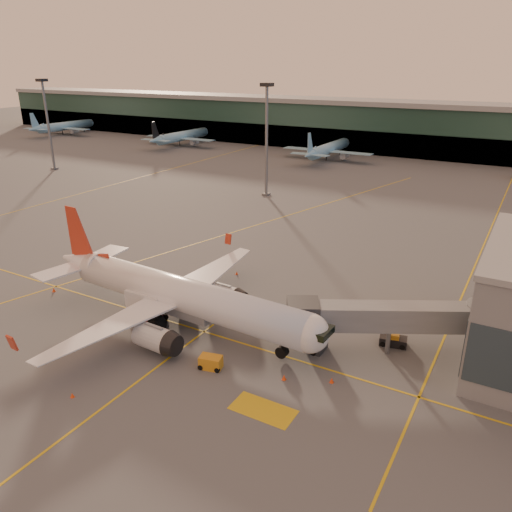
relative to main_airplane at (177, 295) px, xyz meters
The scene contains 16 objects.
ground 6.49m from the main_airplane, 103.84° to the right, with size 600.00×600.00×0.00m, color #4C4F54.
taxi_markings 40.60m from the main_airplane, 102.22° to the left, with size 100.12×173.00×0.01m.
terminal 136.89m from the main_airplane, 90.52° to the left, with size 400.00×20.00×17.60m.
mast_west_far 108.13m from the main_airplane, 148.00° to the left, with size 2.40×2.40×25.60m.
mast_west_near 65.51m from the main_airplane, 109.19° to the left, with size 2.40×2.40×25.60m.
distant_aircraft_row 113.48m from the main_airplane, 85.14° to the left, with size 350.00×34.00×13.00m.
main_airplane is the anchor object (origin of this frame).
jet_bridge 26.05m from the main_airplane, 15.41° to the left, with size 21.75×13.50×5.97m.
catering_truck 4.33m from the main_airplane, 164.07° to the right, with size 5.08×2.39×3.90m.
gpu_cart 11.03m from the main_airplane, 33.60° to the right, with size 2.61×1.90×1.38m.
pushback_tug 25.58m from the main_airplane, 18.85° to the left, with size 3.23×2.15×1.53m.
cone_nose 21.09m from the main_airplane, ahead, with size 0.42×0.42×0.54m.
cone_tail 21.22m from the main_airplane, behind, with size 0.45×0.45×0.57m.
cone_wing_right 16.83m from the main_airplane, 89.67° to the right, with size 0.38×0.38×0.49m.
cone_wing_left 17.03m from the main_airplane, 96.62° to the left, with size 0.38×0.38×0.49m.
cone_fwd 17.18m from the main_airplane, 13.33° to the right, with size 0.44×0.44×0.56m.
Camera 1 is at (36.09, -36.92, 29.76)m, focal length 35.00 mm.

